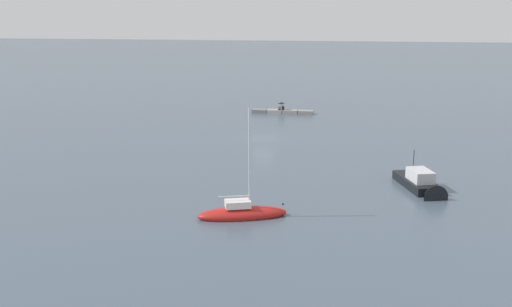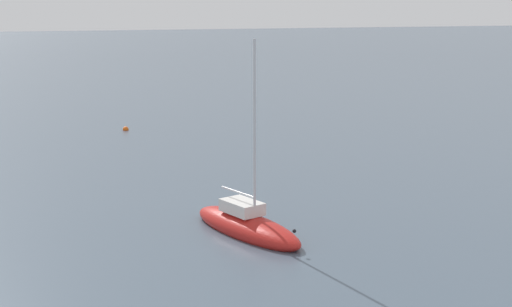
# 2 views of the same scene
# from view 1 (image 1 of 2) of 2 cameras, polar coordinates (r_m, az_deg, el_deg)

# --- Properties ---
(ground_plane) EXTENTS (500.00, 500.00, 0.00)m
(ground_plane) POSITION_cam_1_polar(r_m,az_deg,el_deg) (74.55, 0.78, 1.50)
(ground_plane) COLOR #475666
(seawall_pier) EXTENTS (9.68, 1.70, 0.57)m
(seawall_pier) POSITION_cam_1_polar(r_m,az_deg,el_deg) (92.83, 2.58, 4.09)
(seawall_pier) COLOR gray
(seawall_pier) RESTS_ON ground_plane
(person_seated_dark_left) EXTENTS (0.43, 0.63, 0.73)m
(person_seated_dark_left) POSITION_cam_1_polar(r_m,az_deg,el_deg) (92.68, 2.65, 4.41)
(person_seated_dark_left) COLOR #1E2333
(person_seated_dark_left) RESTS_ON seawall_pier
(person_seated_grey_right) EXTENTS (0.43, 0.63, 0.73)m
(person_seated_grey_right) POSITION_cam_1_polar(r_m,az_deg,el_deg) (92.66, 2.30, 4.42)
(person_seated_grey_right) COLOR #1E2333
(person_seated_grey_right) RESTS_ON seawall_pier
(umbrella_open_black) EXTENTS (1.19, 1.19, 1.26)m
(umbrella_open_black) POSITION_cam_1_polar(r_m,az_deg,el_deg) (92.57, 2.48, 4.94)
(umbrella_open_black) COLOR black
(umbrella_open_black) RESTS_ON seawall_pier
(sailboat_red_mid) EXTENTS (7.32, 4.20, 9.03)m
(sailboat_red_mid) POSITION_cam_1_polar(r_m,az_deg,el_deg) (46.14, -1.37, -5.82)
(sailboat_red_mid) COLOR red
(sailboat_red_mid) RESTS_ON ground_plane
(motorboat_black_mid) EXTENTS (4.33, 7.63, 4.09)m
(motorboat_black_mid) POSITION_cam_1_polar(r_m,az_deg,el_deg) (54.86, 15.81, -3.05)
(motorboat_black_mid) COLOR black
(motorboat_black_mid) RESTS_ON ground_plane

